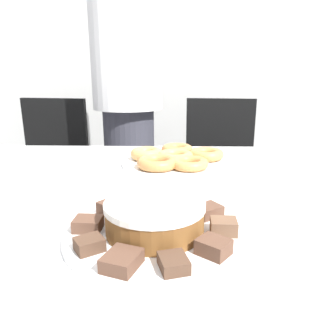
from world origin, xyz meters
TOP-DOWN VIEW (x-y plane):
  - wall_back at (0.00, 1.63)m, footprint 8.00×0.05m
  - table at (0.00, 0.00)m, footprint 1.53×1.06m
  - person_standing at (-0.18, 0.95)m, footprint 0.37×0.37m
  - office_chair_left at (-0.67, 0.96)m, footprint 0.50×0.50m
  - office_chair_right at (0.32, 0.96)m, footprint 0.49×0.49m
  - plate_cake at (0.04, -0.26)m, footprint 0.34×0.34m
  - plate_donuts at (0.07, 0.25)m, footprint 0.36×0.36m
  - frosted_cake at (0.04, -0.26)m, footprint 0.19×0.19m
  - lamington_0 at (0.14, -0.34)m, footprint 0.07×0.06m
  - lamington_1 at (0.16, -0.26)m, footprint 0.05×0.04m
  - lamington_2 at (0.14, -0.19)m, footprint 0.07×0.07m
  - lamington_3 at (0.08, -0.14)m, footprint 0.07×0.07m
  - lamington_4 at (-0.00, -0.14)m, footprint 0.05×0.05m
  - lamington_5 at (-0.07, -0.18)m, footprint 0.06×0.06m
  - lamington_6 at (-0.09, -0.25)m, footprint 0.05×0.05m
  - lamington_7 at (-0.07, -0.33)m, footprint 0.06×0.06m
  - lamington_8 at (-0.01, -0.38)m, footprint 0.07×0.07m
  - lamington_9 at (0.07, -0.38)m, footprint 0.05×0.06m
  - donut_0 at (0.07, 0.25)m, footprint 0.12×0.12m
  - donut_1 at (0.18, 0.29)m, footprint 0.12×0.12m
  - donut_2 at (0.08, 0.35)m, footprint 0.12×0.12m
  - donut_3 at (-0.03, 0.28)m, footprint 0.11×0.11m
  - donut_4 at (0.02, 0.17)m, footprint 0.13×0.13m
  - donut_5 at (0.12, 0.17)m, footprint 0.12×0.12m

SIDE VIEW (x-z plane):
  - office_chair_left at x=-0.67m, z-range -0.03..0.85m
  - office_chair_right at x=0.32m, z-range -0.03..0.85m
  - table at x=0.00m, z-range 0.28..1.00m
  - plate_cake at x=0.04m, z-range 0.72..0.73m
  - plate_donuts at x=0.07m, z-range 0.72..0.73m
  - lamington_9 at x=0.07m, z-range 0.73..0.75m
  - lamington_7 at x=-0.07m, z-range 0.73..0.75m
  - lamington_8 at x=-0.01m, z-range 0.73..0.75m
  - lamington_2 at x=0.14m, z-range 0.73..0.75m
  - lamington_6 at x=-0.09m, z-range 0.73..0.75m
  - lamington_0 at x=0.14m, z-range 0.73..0.76m
  - lamington_5 at x=-0.07m, z-range 0.73..0.76m
  - lamington_1 at x=0.16m, z-range 0.73..0.76m
  - lamington_3 at x=0.08m, z-range 0.73..0.76m
  - lamington_4 at x=0.00m, z-range 0.73..0.76m
  - donut_5 at x=0.12m, z-range 0.73..0.76m
  - donut_0 at x=0.07m, z-range 0.73..0.76m
  - donut_4 at x=0.02m, z-range 0.73..0.76m
  - donut_1 at x=0.18m, z-range 0.73..0.76m
  - donut_2 at x=0.08m, z-range 0.73..0.76m
  - donut_3 at x=-0.03m, z-range 0.73..0.77m
  - frosted_cake at x=0.04m, z-range 0.73..0.79m
  - person_standing at x=-0.18m, z-range 0.04..1.72m
  - wall_back at x=0.00m, z-range 0.00..2.60m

